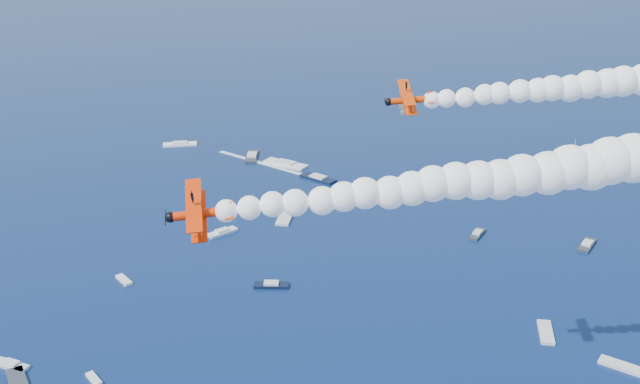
{
  "coord_description": "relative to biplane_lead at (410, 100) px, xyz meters",
  "views": [
    {
      "loc": [
        -1.9,
        -77.69,
        91.9
      ],
      "look_at": [
        7.19,
        13.68,
        53.33
      ],
      "focal_mm": 42.62,
      "sensor_mm": 36.0,
      "label": 1
    }
  ],
  "objects": [
    {
      "name": "biplane_trail",
      "position": [
        -29.32,
        -28.72,
        -3.97
      ],
      "size": [
        8.24,
        9.91,
        8.2
      ],
      "primitive_type": null,
      "rotation": [
        -0.35,
        0.07,
        3.17
      ],
      "color": "#F42F05"
    },
    {
      "name": "smoke_trail_lead",
      "position": [
        27.65,
        -1.62,
        2.09
      ],
      "size": [
        55.72,
        12.07,
        10.16
      ],
      "primitive_type": null,
      "rotation": [
        0.0,
        0.0,
        3.08
      ],
      "color": "white"
    },
    {
      "name": "biplane_lead",
      "position": [
        0.0,
        0.0,
        0.0
      ],
      "size": [
        7.84,
        9.27,
        6.95
      ],
      "primitive_type": null,
      "rotation": [
        -0.22,
        0.07,
        3.08
      ],
      "color": "#EC3B04"
    },
    {
      "name": "boat_wakes",
      "position": [
        -82.31,
        142.1,
        -61.29
      ],
      "size": [
        157.83,
        27.41,
        0.04
      ],
      "color": "white",
      "rests_on": "ground"
    },
    {
      "name": "spectator_boats",
      "position": [
        -15.53,
        89.91,
        -60.97
      ],
      "size": [
        222.02,
        165.46,
        0.7
      ],
      "color": "#2A2D38",
      "rests_on": "ground"
    },
    {
      "name": "smoke_trail_trail",
      "position": [
        -1.63,
        -27.94,
        -1.88
      ],
      "size": [
        55.54,
        8.91,
        10.16
      ],
      "primitive_type": null,
      "rotation": [
        0.0,
        0.0,
        3.17
      ],
      "color": "white"
    }
  ]
}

